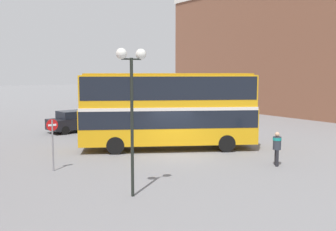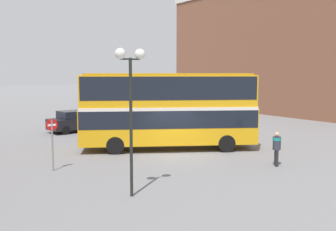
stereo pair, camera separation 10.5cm
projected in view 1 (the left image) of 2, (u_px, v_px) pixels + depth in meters
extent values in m
plane|color=slate|center=(176.00, 156.00, 22.46)|extent=(240.00, 240.00, 0.00)
cube|color=brown|center=(314.00, 50.00, 43.38)|extent=(9.18, 39.60, 14.42)
cube|color=gold|center=(168.00, 125.00, 24.35)|extent=(10.64, 7.46, 2.15)
cube|color=gold|center=(168.00, 92.00, 24.12)|extent=(10.46, 7.32, 2.03)
cube|color=black|center=(168.00, 117.00, 24.30)|extent=(10.56, 7.44, 1.06)
cube|color=black|center=(168.00, 88.00, 24.09)|extent=(10.34, 7.27, 1.38)
cube|color=silver|center=(168.00, 107.00, 24.23)|extent=(10.56, 7.43, 0.20)
cube|color=#BE8611|center=(168.00, 74.00, 24.00)|extent=(9.95, 6.93, 0.10)
cylinder|color=black|center=(218.00, 137.00, 25.95)|extent=(1.06, 0.77, 1.05)
cylinder|color=black|center=(227.00, 143.00, 23.66)|extent=(1.06, 0.77, 1.05)
cylinder|color=black|center=(117.00, 139.00, 25.30)|extent=(1.06, 0.77, 1.05)
cylinder|color=black|center=(115.00, 145.00, 23.01)|extent=(1.06, 0.77, 1.05)
cylinder|color=#232328|center=(277.00, 158.00, 20.07)|extent=(0.16, 0.16, 0.85)
cylinder|color=#232328|center=(276.00, 157.00, 20.33)|extent=(0.16, 0.16, 0.85)
cylinder|color=#2D333D|center=(277.00, 143.00, 20.11)|extent=(0.57, 0.57, 0.67)
cylinder|color=teal|center=(277.00, 139.00, 20.09)|extent=(0.61, 0.61, 0.15)
sphere|color=#D8A884|center=(277.00, 134.00, 20.06)|extent=(0.23, 0.23, 0.23)
cube|color=slate|center=(150.00, 113.00, 40.01)|extent=(4.81, 2.35, 0.68)
cube|color=black|center=(152.00, 107.00, 40.03)|extent=(2.59, 1.87, 0.46)
cylinder|color=black|center=(140.00, 117.00, 38.72)|extent=(0.66, 0.31, 0.64)
cylinder|color=black|center=(134.00, 116.00, 40.10)|extent=(0.66, 0.31, 0.64)
cylinder|color=black|center=(166.00, 116.00, 39.99)|extent=(0.66, 0.31, 0.64)
cylinder|color=black|center=(160.00, 114.00, 41.37)|extent=(0.66, 0.31, 0.64)
cube|color=black|center=(75.00, 123.00, 31.56)|extent=(4.45, 2.37, 0.83)
cube|color=black|center=(73.00, 114.00, 31.37)|extent=(2.39, 1.95, 0.59)
cylinder|color=black|center=(85.00, 125.00, 33.11)|extent=(0.69, 0.30, 0.67)
cylinder|color=black|center=(95.00, 127.00, 31.83)|extent=(0.69, 0.30, 0.67)
cylinder|color=black|center=(55.00, 128.00, 31.38)|extent=(0.69, 0.30, 0.67)
cylinder|color=black|center=(65.00, 130.00, 30.10)|extent=(0.69, 0.30, 0.67)
cylinder|color=black|center=(132.00, 128.00, 15.04)|extent=(0.12, 0.12, 5.36)
cylinder|color=black|center=(131.00, 59.00, 14.74)|extent=(0.84, 0.06, 0.06)
sphere|color=white|center=(121.00, 54.00, 14.48)|extent=(0.41, 0.41, 0.41)
sphere|color=white|center=(141.00, 54.00, 14.95)|extent=(0.41, 0.41, 0.41)
cylinder|color=gray|center=(53.00, 145.00, 19.09)|extent=(0.08, 0.08, 2.52)
cylinder|color=red|center=(52.00, 125.00, 18.98)|extent=(0.57, 0.03, 0.57)
cube|color=white|center=(52.00, 125.00, 18.98)|extent=(0.40, 0.04, 0.10)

